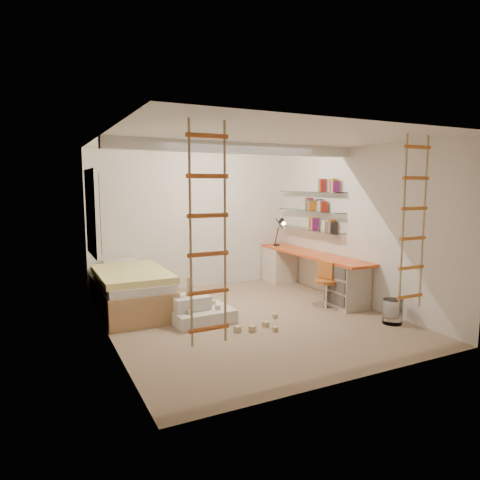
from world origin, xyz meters
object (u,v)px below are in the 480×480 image
bed (130,290)px  play_platform (198,311)px  swivel_chair (326,291)px  desk (310,271)px

bed → play_platform: (0.76, -1.00, -0.18)m
bed → swivel_chair: (2.88, -1.25, -0.05)m
play_platform → swivel_chair: bearing=-6.7°
desk → play_platform: bearing=-165.4°
bed → play_platform: bed is taller
swivel_chair → desk: bearing=70.4°
desk → play_platform: size_ratio=3.11×
desk → play_platform: desk is taller
swivel_chair → play_platform: 2.14m
desk → bed: (-3.20, 0.36, -0.07)m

